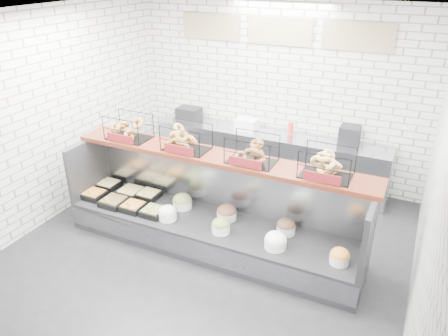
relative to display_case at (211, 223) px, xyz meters
The scene contains 5 objects.
ground 0.48m from the display_case, 85.58° to the right, with size 5.50×5.50×0.00m, color black.
room_shell 1.75m from the display_case, 84.20° to the left, with size 5.02×5.51×3.01m.
display_case is the anchor object (origin of this frame).
bagel_shelf 1.06m from the display_case, 80.75° to the left, with size 4.10×0.50×0.40m.
prep_counter 2.09m from the display_case, 89.46° to the left, with size 4.00×0.60×1.20m.
Camera 1 is at (2.25, -4.04, 3.52)m, focal length 35.00 mm.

